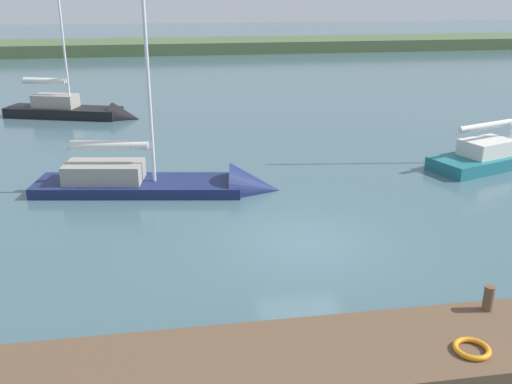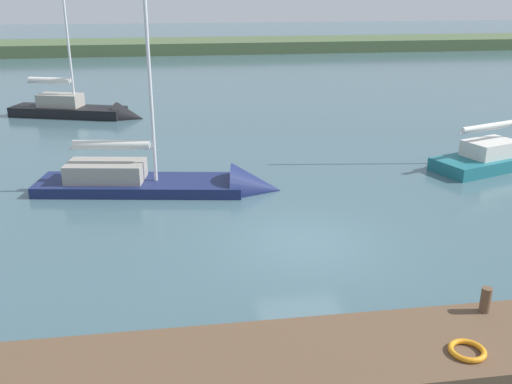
{
  "view_description": "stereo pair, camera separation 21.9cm",
  "coord_description": "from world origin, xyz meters",
  "px_view_note": "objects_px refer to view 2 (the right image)",
  "views": [
    {
      "loc": [
        3.68,
        13.91,
        6.71
      ],
      "look_at": [
        1.16,
        -1.52,
        1.01
      ],
      "focal_mm": 39.83,
      "sensor_mm": 36.0,
      "label": 1
    },
    {
      "loc": [
        3.46,
        13.95,
        6.71
      ],
      "look_at": [
        1.16,
        -1.52,
        1.01
      ],
      "focal_mm": 39.83,
      "sensor_mm": 36.0,
      "label": 2
    }
  ],
  "objects_px": {
    "mooring_post_near": "(486,300)",
    "life_ring_buoy": "(467,351)",
    "sailboat_far_left": "(82,114)",
    "sailboat_mid_channel": "(175,186)"
  },
  "relations": [
    {
      "from": "sailboat_mid_channel",
      "to": "sailboat_far_left",
      "type": "height_order",
      "value": "sailboat_mid_channel"
    },
    {
      "from": "sailboat_far_left",
      "to": "sailboat_mid_channel",
      "type": "bearing_deg",
      "value": -51.17
    },
    {
      "from": "mooring_post_near",
      "to": "life_ring_buoy",
      "type": "xyz_separation_m",
      "value": [
        1.0,
        1.22,
        -0.21
      ]
    },
    {
      "from": "mooring_post_near",
      "to": "sailboat_mid_channel",
      "type": "height_order",
      "value": "sailboat_mid_channel"
    },
    {
      "from": "life_ring_buoy",
      "to": "sailboat_far_left",
      "type": "relative_size",
      "value": 0.08
    },
    {
      "from": "sailboat_far_left",
      "to": "life_ring_buoy",
      "type": "bearing_deg",
      "value": -49.64
    },
    {
      "from": "mooring_post_near",
      "to": "sailboat_far_left",
      "type": "relative_size",
      "value": 0.06
    },
    {
      "from": "mooring_post_near",
      "to": "life_ring_buoy",
      "type": "bearing_deg",
      "value": 50.66
    },
    {
      "from": "mooring_post_near",
      "to": "sailboat_mid_channel",
      "type": "bearing_deg",
      "value": -58.8
    },
    {
      "from": "life_ring_buoy",
      "to": "sailboat_far_left",
      "type": "bearing_deg",
      "value": -67.58
    }
  ]
}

